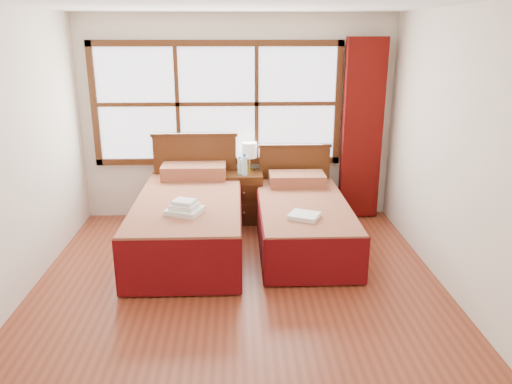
{
  "coord_description": "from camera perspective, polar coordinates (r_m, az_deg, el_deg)",
  "views": [
    {
      "loc": [
        0.01,
        -4.16,
        2.36
      ],
      "look_at": [
        0.19,
        0.7,
        0.8
      ],
      "focal_mm": 35.0,
      "sensor_mm": 36.0,
      "label": 1
    }
  ],
  "objects": [
    {
      "name": "floor",
      "position": [
        4.78,
        -1.97,
        -11.84
      ],
      "size": [
        4.5,
        4.5,
        0.0
      ],
      "primitive_type": "plane",
      "color": "brown",
      "rests_on": "ground"
    },
    {
      "name": "ceiling",
      "position": [
        4.17,
        -2.37,
        21.02
      ],
      "size": [
        4.5,
        4.5,
        0.0
      ],
      "primitive_type": "plane",
      "rotation": [
        3.14,
        0.0,
        0.0
      ],
      "color": "white",
      "rests_on": "wall_back"
    },
    {
      "name": "wall_back",
      "position": [
        6.5,
        -2.18,
        8.33
      ],
      "size": [
        4.0,
        0.0,
        4.0
      ],
      "primitive_type": "plane",
      "rotation": [
        1.57,
        0.0,
        0.0
      ],
      "color": "silver",
      "rests_on": "floor"
    },
    {
      "name": "wall_left",
      "position": [
        4.74,
        -27.15,
        2.83
      ],
      "size": [
        0.0,
        4.5,
        4.5
      ],
      "primitive_type": "plane",
      "rotation": [
        1.57,
        0.0,
        1.57
      ],
      "color": "silver",
      "rests_on": "floor"
    },
    {
      "name": "wall_right",
      "position": [
        4.73,
        22.89,
        3.38
      ],
      "size": [
        0.0,
        4.5,
        4.5
      ],
      "primitive_type": "plane",
      "rotation": [
        1.57,
        0.0,
        -1.57
      ],
      "color": "silver",
      "rests_on": "floor"
    },
    {
      "name": "window",
      "position": [
        6.43,
        -4.46,
        10.0
      ],
      "size": [
        3.16,
        0.06,
        1.56
      ],
      "color": "white",
      "rests_on": "wall_back"
    },
    {
      "name": "curtain",
      "position": [
        6.58,
        12.02,
        6.92
      ],
      "size": [
        0.5,
        0.16,
        2.3
      ],
      "primitive_type": "cube",
      "color": "#5A0C09",
      "rests_on": "wall_back"
    },
    {
      "name": "bed_left",
      "position": [
        5.75,
        -7.55,
        -2.92
      ],
      "size": [
        1.17,
        2.27,
        1.14
      ],
      "color": "#411F0D",
      "rests_on": "floor"
    },
    {
      "name": "bed_right",
      "position": [
        5.79,
        5.35,
        -3.19
      ],
      "size": [
        1.02,
        2.04,
        0.99
      ],
      "color": "#411F0D",
      "rests_on": "floor"
    },
    {
      "name": "nightstand",
      "position": [
        6.48,
        -1.43,
        -0.57
      ],
      "size": [
        0.49,
        0.48,
        0.65
      ],
      "color": "#48240F",
      "rests_on": "floor"
    },
    {
      "name": "towels_left",
      "position": [
        5.11,
        -8.18,
        -1.82
      ],
      "size": [
        0.42,
        0.39,
        0.14
      ],
      "rotation": [
        0.0,
        0.0,
        -0.35
      ],
      "color": "white",
      "rests_on": "bed_left"
    },
    {
      "name": "towels_right",
      "position": [
        5.2,
        5.53,
        -2.73
      ],
      "size": [
        0.38,
        0.36,
        0.05
      ],
      "rotation": [
        0.0,
        0.0,
        -0.44
      ],
      "color": "white",
      "rests_on": "bed_right"
    },
    {
      "name": "lamp",
      "position": [
        6.41,
        -0.76,
        4.71
      ],
      "size": [
        0.19,
        0.19,
        0.38
      ],
      "color": "gold",
      "rests_on": "nightstand"
    },
    {
      "name": "bottle_near",
      "position": [
        6.33,
        -1.87,
        2.99
      ],
      "size": [
        0.06,
        0.06,
        0.22
      ],
      "color": "#BDE3F3",
      "rests_on": "nightstand"
    },
    {
      "name": "bottle_far",
      "position": [
        6.25,
        -1.32,
        3.04
      ],
      "size": [
        0.07,
        0.07,
        0.27
      ],
      "color": "#BDE3F3",
      "rests_on": "nightstand"
    }
  ]
}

